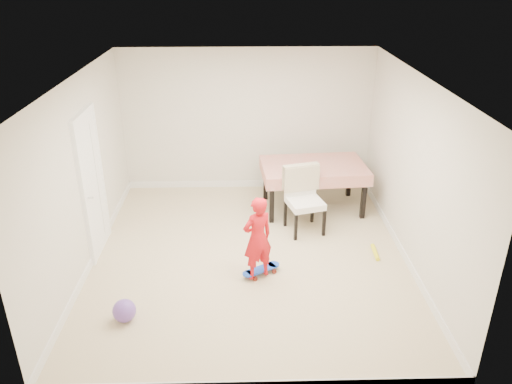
{
  "coord_description": "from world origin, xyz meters",
  "views": [
    {
      "loc": [
        -0.07,
        -6.2,
        3.94
      ],
      "look_at": [
        0.1,
        0.2,
        0.95
      ],
      "focal_mm": 35.0,
      "sensor_mm": 36.0,
      "label": 1
    }
  ],
  "objects_px": {
    "dining_table": "(313,187)",
    "child": "(258,240)",
    "balloon": "(124,311)",
    "dining_chair": "(305,201)",
    "skateboard": "(261,271)"
  },
  "relations": [
    {
      "from": "dining_chair",
      "to": "child",
      "type": "height_order",
      "value": "child"
    },
    {
      "from": "dining_table",
      "to": "child",
      "type": "distance_m",
      "value": 2.33
    },
    {
      "from": "skateboard",
      "to": "balloon",
      "type": "xyz_separation_m",
      "value": [
        -1.67,
        -0.93,
        0.1
      ]
    },
    {
      "from": "skateboard",
      "to": "balloon",
      "type": "height_order",
      "value": "balloon"
    },
    {
      "from": "balloon",
      "to": "dining_chair",
      "type": "bearing_deg",
      "value": 41.64
    },
    {
      "from": "dining_table",
      "to": "dining_chair",
      "type": "distance_m",
      "value": 0.84
    },
    {
      "from": "dining_table",
      "to": "child",
      "type": "relative_size",
      "value": 1.46
    },
    {
      "from": "child",
      "to": "balloon",
      "type": "height_order",
      "value": "child"
    },
    {
      "from": "skateboard",
      "to": "dining_chair",
      "type": "bearing_deg",
      "value": 27.16
    },
    {
      "from": "dining_chair",
      "to": "child",
      "type": "bearing_deg",
      "value": -136.43
    },
    {
      "from": "dining_table",
      "to": "child",
      "type": "height_order",
      "value": "child"
    },
    {
      "from": "child",
      "to": "balloon",
      "type": "bearing_deg",
      "value": -1.82
    },
    {
      "from": "dining_chair",
      "to": "child",
      "type": "distance_m",
      "value": 1.51
    },
    {
      "from": "dining_chair",
      "to": "balloon",
      "type": "distance_m",
      "value": 3.23
    },
    {
      "from": "skateboard",
      "to": "child",
      "type": "relative_size",
      "value": 0.49
    }
  ]
}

